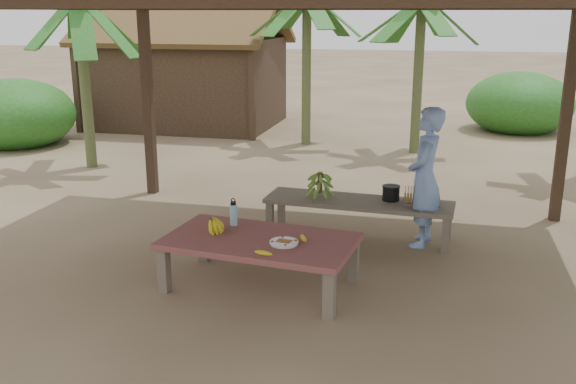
% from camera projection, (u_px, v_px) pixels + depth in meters
% --- Properties ---
extents(ground, '(80.00, 80.00, 0.00)m').
position_uv_depth(ground, '(305.00, 267.00, 6.76)').
color(ground, brown).
rests_on(ground, ground).
extents(work_table, '(1.90, 1.20, 0.50)m').
position_uv_depth(work_table, '(260.00, 245.00, 6.15)').
color(work_table, brown).
rests_on(work_table, ground).
extents(bench, '(2.23, 0.74, 0.45)m').
position_uv_depth(bench, '(359.00, 205.00, 7.57)').
color(bench, brown).
rests_on(bench, ground).
extents(ripe_banana_bunch, '(0.26, 0.22, 0.15)m').
position_uv_depth(ripe_banana_bunch, '(211.00, 224.00, 6.31)').
color(ripe_banana_bunch, yellow).
rests_on(ripe_banana_bunch, work_table).
extents(plate, '(0.27, 0.27, 0.04)m').
position_uv_depth(plate, '(284.00, 243.00, 5.97)').
color(plate, white).
rests_on(plate, work_table).
extents(loose_banana_front, '(0.17, 0.05, 0.04)m').
position_uv_depth(loose_banana_front, '(263.00, 253.00, 5.70)').
color(loose_banana_front, yellow).
rests_on(loose_banana_front, work_table).
extents(loose_banana_side, '(0.09, 0.14, 0.04)m').
position_uv_depth(loose_banana_side, '(303.00, 238.00, 6.07)').
color(loose_banana_side, yellow).
rests_on(loose_banana_side, work_table).
extents(water_flask, '(0.08, 0.08, 0.28)m').
position_uv_depth(water_flask, '(234.00, 214.00, 6.49)').
color(water_flask, '#41A1CC').
rests_on(water_flask, work_table).
extents(green_banana_stalk, '(0.30, 0.30, 0.32)m').
position_uv_depth(green_banana_stalk, '(320.00, 184.00, 7.64)').
color(green_banana_stalk, '#598C2D').
rests_on(green_banana_stalk, bench).
extents(cooking_pot, '(0.20, 0.20, 0.17)m').
position_uv_depth(cooking_pot, '(391.00, 193.00, 7.53)').
color(cooking_pot, black).
rests_on(cooking_pot, bench).
extents(skewer_rack, '(0.18, 0.09, 0.24)m').
position_uv_depth(skewer_rack, '(411.00, 196.00, 7.30)').
color(skewer_rack, '#A57F47').
rests_on(skewer_rack, bench).
extents(woman, '(0.46, 0.63, 1.59)m').
position_uv_depth(woman, '(425.00, 177.00, 7.20)').
color(woman, '#7393D9').
rests_on(woman, ground).
extents(hut, '(4.40, 3.43, 2.85)m').
position_uv_depth(hut, '(188.00, 78.00, 14.95)').
color(hut, black).
rests_on(hut, ground).
extents(banana_plant_n, '(1.80, 1.80, 3.05)m').
position_uv_depth(banana_plant_n, '(421.00, 13.00, 11.54)').
color(banana_plant_n, '#596638').
rests_on(banana_plant_n, ground).
extents(banana_plant_nw, '(1.80, 1.80, 3.15)m').
position_uv_depth(banana_plant_nw, '(307.00, 8.00, 12.30)').
color(banana_plant_nw, '#596638').
rests_on(banana_plant_nw, ground).
extents(banana_plant_w, '(1.80, 1.80, 2.99)m').
position_uv_depth(banana_plant_w, '(79.00, 17.00, 10.44)').
color(banana_plant_w, '#596638').
rests_on(banana_plant_w, ground).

